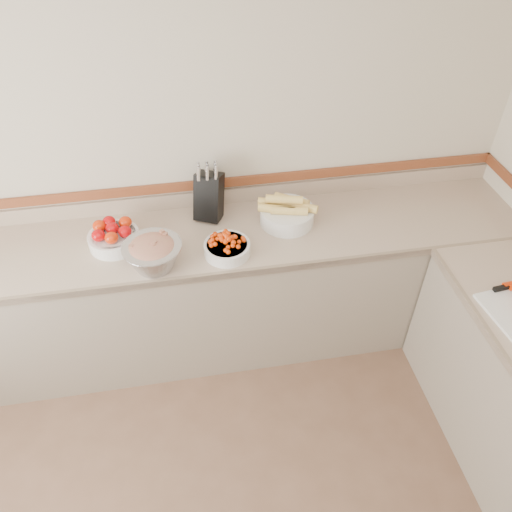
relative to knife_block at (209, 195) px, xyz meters
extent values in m
plane|color=beige|center=(-0.16, 0.13, 0.25)|extent=(4.00, 0.00, 4.00)
cube|color=tan|center=(-0.16, -0.20, -0.17)|extent=(4.00, 0.65, 0.04)
cube|color=gray|center=(-0.16, -0.20, -0.62)|extent=(4.00, 0.63, 0.86)
cube|color=#8A745D|center=(-0.16, -0.51, -0.17)|extent=(4.00, 0.02, 0.04)
cube|color=tan|center=(-0.16, 0.12, -0.10)|extent=(4.00, 0.02, 0.10)
cube|color=brown|center=(-0.16, 0.12, 0.00)|extent=(4.00, 0.02, 0.06)
cube|color=black|center=(0.00, 0.00, -0.01)|extent=(0.21, 0.23, 0.30)
cylinder|color=silver|center=(-0.05, -0.03, 0.17)|extent=(0.03, 0.04, 0.08)
cylinder|color=silver|center=(0.00, -0.03, 0.17)|extent=(0.03, 0.04, 0.08)
cylinder|color=silver|center=(0.05, -0.03, 0.17)|extent=(0.03, 0.04, 0.08)
cylinder|color=silver|center=(-0.05, 0.00, 0.17)|extent=(0.03, 0.04, 0.08)
cylinder|color=silver|center=(0.00, 0.00, 0.17)|extent=(0.03, 0.04, 0.08)
cylinder|color=silver|center=(0.05, 0.00, 0.17)|extent=(0.03, 0.04, 0.08)
cylinder|color=silver|center=(-0.05, 0.03, 0.17)|extent=(0.03, 0.04, 0.08)
cylinder|color=silver|center=(0.00, 0.03, 0.17)|extent=(0.03, 0.04, 0.08)
cylinder|color=silver|center=(0.05, 0.03, 0.17)|extent=(0.03, 0.04, 0.08)
cylinder|color=white|center=(-0.56, -0.18, -0.11)|extent=(0.28, 0.28, 0.08)
torus|color=white|center=(-0.56, -0.18, -0.08)|extent=(0.29, 0.29, 0.01)
cylinder|color=white|center=(-0.56, -0.18, -0.08)|extent=(0.25, 0.25, 0.01)
ellipsoid|color=red|center=(-0.63, -0.22, -0.04)|extent=(0.07, 0.07, 0.06)
ellipsoid|color=red|center=(-0.56, -0.25, -0.04)|extent=(0.07, 0.07, 0.06)
ellipsoid|color=red|center=(-0.48, -0.21, -0.04)|extent=(0.07, 0.07, 0.06)
ellipsoid|color=red|center=(-0.63, -0.13, -0.04)|extent=(0.07, 0.07, 0.06)
ellipsoid|color=red|center=(-0.56, -0.16, -0.04)|extent=(0.07, 0.07, 0.06)
ellipsoid|color=red|center=(-0.48, -0.12, -0.04)|extent=(0.07, 0.07, 0.06)
ellipsoid|color=red|center=(-0.57, -0.10, -0.04)|extent=(0.07, 0.07, 0.06)
cylinder|color=white|center=(0.06, -0.36, -0.12)|extent=(0.26, 0.26, 0.07)
torus|color=white|center=(0.06, -0.36, -0.09)|extent=(0.26, 0.26, 0.01)
cylinder|color=white|center=(0.06, -0.36, -0.09)|extent=(0.22, 0.22, 0.01)
sphere|color=#E23A07|center=(0.06, -0.36, -0.04)|extent=(0.03, 0.03, 0.03)
sphere|color=#E23A07|center=(0.00, -0.36, -0.05)|extent=(0.03, 0.03, 0.03)
sphere|color=#E23A07|center=(0.09, -0.36, -0.04)|extent=(0.03, 0.03, 0.03)
sphere|color=#E23A07|center=(0.12, -0.39, -0.06)|extent=(0.03, 0.03, 0.03)
sphere|color=#E23A07|center=(0.08, -0.41, -0.05)|extent=(0.03, 0.03, 0.03)
sphere|color=#E23A07|center=(0.05, -0.35, -0.04)|extent=(0.03, 0.03, 0.03)
sphere|color=#E23A07|center=(0.08, -0.34, -0.03)|extent=(0.03, 0.03, 0.03)
sphere|color=#E23A07|center=(0.10, -0.35, -0.05)|extent=(0.03, 0.03, 0.03)
sphere|color=#E23A07|center=(0.00, -0.30, -0.06)|extent=(0.03, 0.03, 0.03)
sphere|color=#E23A07|center=(0.06, -0.39, -0.04)|extent=(0.03, 0.03, 0.03)
sphere|color=#E23A07|center=(0.08, -0.27, -0.06)|extent=(0.03, 0.03, 0.03)
sphere|color=#E23A07|center=(0.11, -0.39, -0.05)|extent=(0.03, 0.03, 0.03)
sphere|color=#E23A07|center=(0.01, -0.35, -0.04)|extent=(0.03, 0.03, 0.03)
sphere|color=#E23A07|center=(0.09, -0.35, -0.05)|extent=(0.03, 0.03, 0.03)
sphere|color=#E23A07|center=(0.07, -0.39, -0.04)|extent=(0.03, 0.03, 0.03)
sphere|color=#E23A07|center=(0.03, -0.32, -0.05)|extent=(0.03, 0.03, 0.03)
sphere|color=#E23A07|center=(0.05, -0.39, -0.04)|extent=(0.03, 0.03, 0.03)
sphere|color=#E23A07|center=(0.00, -0.39, -0.05)|extent=(0.03, 0.03, 0.03)
sphere|color=#E23A07|center=(0.05, -0.38, -0.04)|extent=(0.03, 0.03, 0.03)
sphere|color=#E23A07|center=(0.05, -0.34, -0.03)|extent=(0.03, 0.03, 0.03)
sphere|color=#E23A07|center=(0.06, -0.42, -0.06)|extent=(0.03, 0.03, 0.03)
sphere|color=#E23A07|center=(0.06, -0.36, -0.03)|extent=(0.03, 0.03, 0.03)
sphere|color=#E23A07|center=(0.03, -0.37, -0.04)|extent=(0.03, 0.03, 0.03)
sphere|color=#E23A07|center=(0.03, -0.37, -0.05)|extent=(0.03, 0.03, 0.03)
sphere|color=#E23A07|center=(0.12, -0.38, -0.06)|extent=(0.03, 0.03, 0.03)
sphere|color=#E23A07|center=(0.09, -0.30, -0.06)|extent=(0.03, 0.03, 0.03)
sphere|color=#E23A07|center=(0.06, -0.36, -0.03)|extent=(0.03, 0.03, 0.03)
sphere|color=#E23A07|center=(0.14, -0.40, -0.06)|extent=(0.03, 0.03, 0.03)
sphere|color=#E23A07|center=(0.09, -0.39, -0.05)|extent=(0.03, 0.03, 0.03)
sphere|color=#E23A07|center=(0.06, -0.37, -0.04)|extent=(0.03, 0.03, 0.03)
sphere|color=#E23A07|center=(0.14, -0.37, -0.06)|extent=(0.03, 0.03, 0.03)
sphere|color=#E23A07|center=(0.08, -0.29, -0.06)|extent=(0.03, 0.03, 0.03)
sphere|color=#E23A07|center=(0.09, -0.36, -0.04)|extent=(0.03, 0.03, 0.03)
sphere|color=#E23A07|center=(0.08, -0.36, -0.03)|extent=(0.03, 0.03, 0.03)
sphere|color=#E23A07|center=(0.02, -0.36, -0.05)|extent=(0.03, 0.03, 0.03)
sphere|color=#E23A07|center=(-0.01, -0.35, -0.05)|extent=(0.03, 0.03, 0.03)
sphere|color=#E23A07|center=(0.02, -0.34, -0.05)|extent=(0.03, 0.03, 0.03)
sphere|color=#E23A07|center=(-0.02, -0.41, -0.06)|extent=(0.03, 0.03, 0.03)
sphere|color=#E23A07|center=(0.12, -0.32, -0.06)|extent=(0.03, 0.03, 0.03)
sphere|color=#E23A07|center=(0.09, -0.43, -0.06)|extent=(0.03, 0.03, 0.03)
sphere|color=#E23A07|center=(0.03, -0.36, -0.04)|extent=(0.03, 0.03, 0.03)
sphere|color=#E23A07|center=(0.08, -0.45, -0.06)|extent=(0.03, 0.03, 0.03)
cylinder|color=white|center=(0.44, -0.14, -0.10)|extent=(0.32, 0.32, 0.10)
torus|color=white|center=(0.44, -0.14, -0.06)|extent=(0.32, 0.32, 0.01)
cylinder|color=#EFC463|center=(0.37, -0.16, -0.03)|extent=(0.22, 0.12, 0.05)
cylinder|color=#EFC463|center=(0.44, -0.19, -0.03)|extent=(0.22, 0.10, 0.05)
cylinder|color=#EFC463|center=(0.51, -0.15, -0.03)|extent=(0.21, 0.15, 0.05)
cylinder|color=#EFC463|center=(0.38, -0.10, -0.03)|extent=(0.22, 0.11, 0.05)
cylinder|color=#EFC463|center=(0.48, -0.09, -0.03)|extent=(0.20, 0.16, 0.05)
cylinder|color=#EFC463|center=(0.42, -0.14, 0.02)|extent=(0.22, 0.10, 0.05)
cylinder|color=#B2B2BA|center=(-0.34, -0.40, -0.08)|extent=(0.31, 0.31, 0.15)
torus|color=#B2B2BA|center=(-0.34, -0.40, -0.01)|extent=(0.31, 0.31, 0.01)
ellipsoid|color=#BA154D|center=(-0.34, -0.40, -0.02)|extent=(0.26, 0.26, 0.08)
cube|color=#BA154D|center=(-0.34, -0.34, 0.00)|extent=(0.03, 0.03, 0.02)
cube|color=#A0BF5D|center=(-0.33, -0.42, 0.01)|extent=(0.03, 0.03, 0.02)
cube|color=#BA154D|center=(-0.27, -0.32, 0.01)|extent=(0.02, 0.02, 0.02)
cube|color=#A0BF5D|center=(-0.28, -0.32, 0.02)|extent=(0.03, 0.03, 0.02)
cube|color=#BA154D|center=(-0.30, -0.45, 0.00)|extent=(0.03, 0.03, 0.02)
cube|color=#A0BF5D|center=(-0.40, -0.39, 0.00)|extent=(0.03, 0.03, 0.02)
cube|color=#BA154D|center=(-0.32, -0.40, 0.02)|extent=(0.03, 0.03, 0.02)
cube|color=#A0BF5D|center=(-0.34, -0.40, 0.01)|extent=(0.03, 0.03, 0.02)
cube|color=#BA154D|center=(-0.44, -0.40, 0.00)|extent=(0.02, 0.02, 0.02)
cube|color=#A0BF5D|center=(-0.33, -0.34, 0.01)|extent=(0.03, 0.03, 0.02)
cube|color=#BA154D|center=(-0.33, -0.42, 0.00)|extent=(0.02, 0.02, 0.02)
cube|color=#A0BF5D|center=(-0.34, -0.40, 0.00)|extent=(0.02, 0.02, 0.02)
cube|color=#BA154D|center=(-0.34, -0.40, 0.00)|extent=(0.03, 0.03, 0.02)
cube|color=#A0BF5D|center=(-0.26, -0.33, 0.01)|extent=(0.03, 0.03, 0.02)
cube|color=black|center=(1.40, -0.89, -0.12)|extent=(0.11, 0.04, 0.02)
camera|label=1|loc=(-0.14, -2.43, 1.67)|focal=35.00mm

